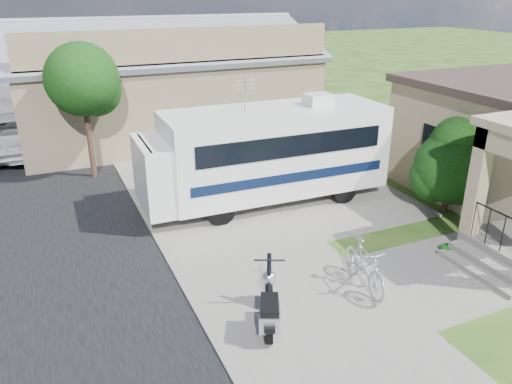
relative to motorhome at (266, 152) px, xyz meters
name	(u,v)px	position (x,y,z in m)	size (l,w,h in m)	color
ground	(321,280)	(-0.75, -4.56, -1.62)	(120.00, 120.00, 0.00)	#1B3E10
sidewalk_slab	(166,157)	(-1.75, 5.44, -1.59)	(4.00, 80.00, 0.06)	slate
driveway_slab	(288,198)	(0.75, -0.06, -1.59)	(7.00, 6.00, 0.05)	slate
walk_slab	(455,272)	(2.25, -5.56, -1.59)	(4.00, 3.00, 0.05)	slate
warehouse	(162,87)	(-0.75, 9.41, 0.37)	(12.50, 8.40, 5.04)	#79624C
street_tree_a	(86,83)	(-4.45, 4.49, 1.63)	(2.44, 2.40, 4.58)	#2F1F15
street_tree_b	(62,47)	(-4.45, 14.49, 1.77)	(2.44, 2.40, 4.73)	#2F1F15
street_tree_c	(52,38)	(-4.45, 23.49, 1.49)	(2.44, 2.40, 4.42)	#2F1F15
motorhome	(266,152)	(0.00, 0.00, 0.00)	(7.40, 2.52, 3.77)	silver
shrub	(451,164)	(4.61, -2.71, -0.17)	(2.31, 2.20, 2.83)	#2F1F15
scooter	(269,306)	(-2.56, -5.64, -1.11)	(0.99, 1.66, 1.15)	black
bicycle	(364,268)	(-0.12, -5.26, -1.08)	(0.51, 1.79, 1.08)	#B4B5BD
pickup_truck	(16,132)	(-6.96, 8.70, -0.81)	(2.69, 5.83, 1.62)	silver
van	(9,99)	(-7.26, 14.98, -0.68)	(2.64, 6.50, 1.89)	silver
garden_hose	(447,250)	(2.78, -4.76, -1.54)	(0.34, 0.34, 0.15)	#136216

